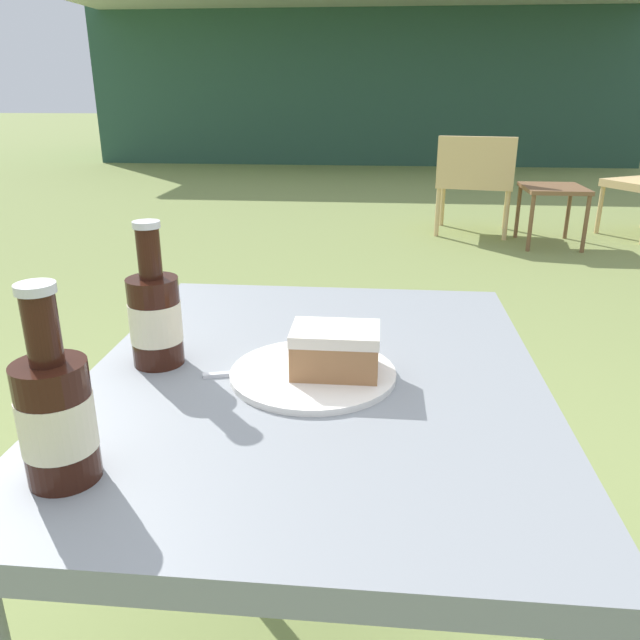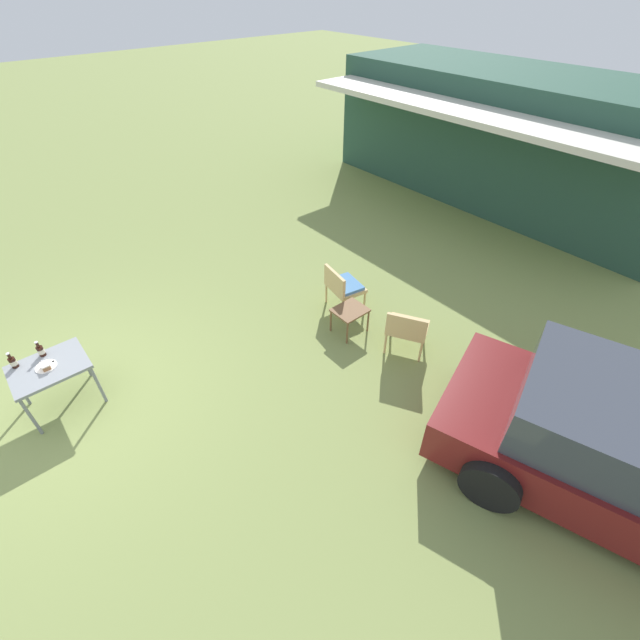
# 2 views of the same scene
# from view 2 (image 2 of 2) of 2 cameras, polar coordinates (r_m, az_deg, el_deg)

# --- Properties ---
(ground_plane) EXTENTS (60.00, 60.00, 0.00)m
(ground_plane) POSITION_cam_2_polar(r_m,az_deg,el_deg) (6.84, -30.50, -9.42)
(ground_plane) COLOR olive
(cabin_building) EXTENTS (8.30, 4.25, 2.78)m
(cabin_building) POSITION_cam_2_polar(r_m,az_deg,el_deg) (12.01, 23.71, 21.53)
(cabin_building) COLOR #284C3D
(cabin_building) RESTS_ON ground_plane
(wicker_chair_cushioned) EXTENTS (0.66, 0.59, 0.78)m
(wicker_chair_cushioned) POSITION_cam_2_polar(r_m,az_deg,el_deg) (7.15, 3.08, 4.66)
(wicker_chair_cushioned) COLOR tan
(wicker_chair_cushioned) RESTS_ON ground_plane
(wicker_chair_plain) EXTENTS (0.75, 0.72, 0.78)m
(wicker_chair_plain) POSITION_cam_2_polar(r_m,az_deg,el_deg) (6.42, 11.53, -1.03)
(wicker_chair_plain) COLOR tan
(wicker_chair_plain) RESTS_ON ground_plane
(garden_side_table) EXTENTS (0.43, 0.50, 0.44)m
(garden_side_table) POSITION_cam_2_polar(r_m,az_deg,el_deg) (6.71, 4.01, 1.03)
(garden_side_table) COLOR brown
(garden_side_table) RESTS_ON ground_plane
(patio_table) EXTENTS (0.70, 0.89, 0.70)m
(patio_table) POSITION_cam_2_polar(r_m,az_deg,el_deg) (6.43, -32.34, -5.68)
(patio_table) COLOR gray
(patio_table) RESTS_ON ground_plane
(cake_on_plate) EXTENTS (0.25, 0.25, 0.08)m
(cake_on_plate) POSITION_cam_2_polar(r_m,az_deg,el_deg) (6.36, -32.73, -5.20)
(cake_on_plate) COLOR white
(cake_on_plate) RESTS_ON patio_table
(cola_bottle_near) EXTENTS (0.08, 0.08, 0.23)m
(cola_bottle_near) POSITION_cam_2_polar(r_m,az_deg,el_deg) (6.54, -33.20, -3.43)
(cola_bottle_near) COLOR black
(cola_bottle_near) RESTS_ON patio_table
(cola_bottle_far) EXTENTS (0.08, 0.08, 0.23)m
(cola_bottle_far) POSITION_cam_2_polar(r_m,az_deg,el_deg) (6.56, -35.73, -4.57)
(cola_bottle_far) COLOR black
(cola_bottle_far) RESTS_ON patio_table
(fork) EXTENTS (0.17, 0.06, 0.01)m
(fork) POSITION_cam_2_polar(r_m,az_deg,el_deg) (6.45, -32.83, -4.82)
(fork) COLOR silver
(fork) RESTS_ON patio_table
(loose_bottle_cap) EXTENTS (0.03, 0.03, 0.01)m
(loose_bottle_cap) POSITION_cam_2_polar(r_m,az_deg,el_deg) (6.41, -32.00, -4.72)
(loose_bottle_cap) COLOR silver
(loose_bottle_cap) RESTS_ON patio_table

